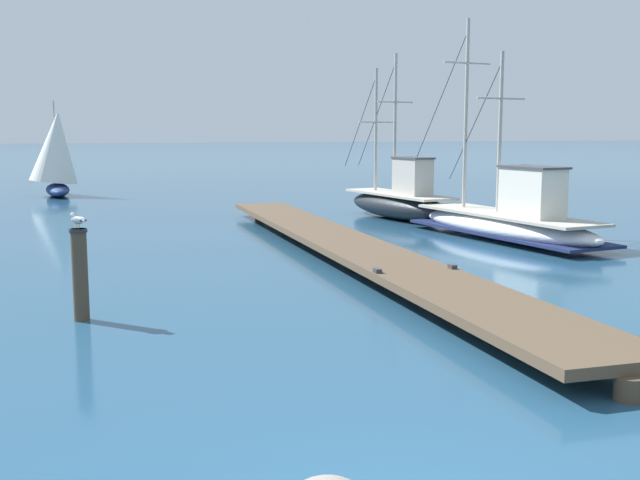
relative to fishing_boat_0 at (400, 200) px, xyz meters
The scene contains 6 objects.
floating_dock 9.02m from the fishing_boat_0, 124.91° to the right, with size 3.31×21.40×0.53m.
fishing_boat_0 is the anchor object (origin of this frame).
fishing_boat_1 6.02m from the fishing_boat_0, 84.88° to the right, with size 2.55×8.93×6.60m.
mooring_piling 16.50m from the fishing_boat_0, 135.51° to the right, with size 0.30×0.30×1.56m.
perched_seagull 16.53m from the fishing_boat_0, 135.49° to the right, with size 0.28×0.33×0.27m.
distant_sailboat 18.65m from the fishing_boat_0, 127.36° to the left, with size 2.61×4.53×4.63m.
Camera 1 is at (-2.45, -4.59, 3.18)m, focal length 42.93 mm.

